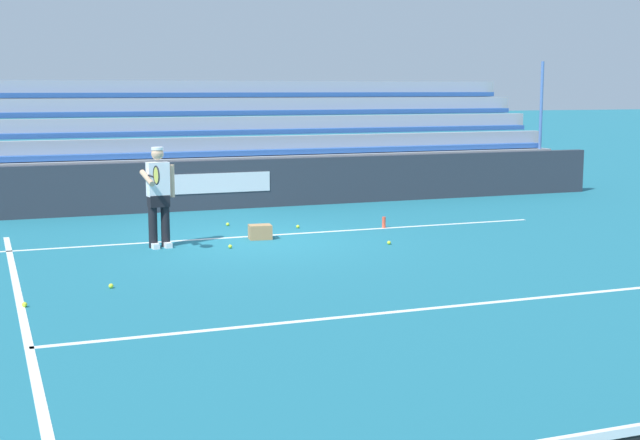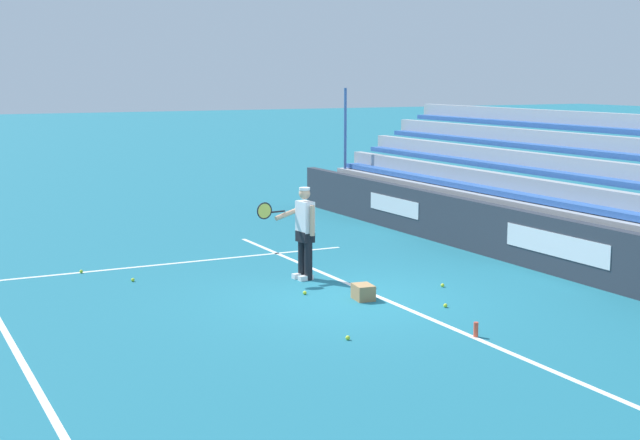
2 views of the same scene
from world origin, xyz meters
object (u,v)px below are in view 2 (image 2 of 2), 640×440
at_px(tennis_ball_far_right, 443,285).
at_px(tennis_ball_midcourt, 305,293).
at_px(water_bottle, 476,330).
at_px(tennis_ball_by_box, 348,338).
at_px(ball_box_cardboard, 363,292).
at_px(tennis_ball_far_left, 133,280).
at_px(tennis_player, 304,232).
at_px(tennis_ball_near_player, 445,305).
at_px(tennis_ball_toward_net, 81,271).

xyz_separation_m(tennis_ball_far_right, tennis_ball_midcourt, (0.62, 2.44, 0.00)).
bearing_deg(water_bottle, tennis_ball_by_box, 67.73).
xyz_separation_m(ball_box_cardboard, tennis_ball_far_left, (3.08, 3.11, -0.10)).
xyz_separation_m(tennis_player, tennis_ball_far_left, (1.22, 2.90, -0.86)).
bearing_deg(tennis_ball_by_box, tennis_ball_near_player, -69.26).
height_order(tennis_ball_toward_net, water_bottle, water_bottle).
distance_m(tennis_ball_midcourt, water_bottle, 3.57).
relative_size(tennis_ball_toward_net, tennis_ball_by_box, 1.00).
xyz_separation_m(tennis_ball_far_right, tennis_ball_toward_net, (4.09, 5.52, 0.00)).
bearing_deg(tennis_ball_far_left, tennis_player, -112.88).
bearing_deg(water_bottle, tennis_player, 7.39).
bearing_deg(tennis_ball_far_left, tennis_ball_midcourt, -134.29).
xyz_separation_m(tennis_ball_by_box, tennis_ball_far_left, (5.01, 1.76, 0.00)).
xyz_separation_m(tennis_ball_far_right, tennis_ball_near_player, (-1.20, 0.77, 0.00)).
relative_size(tennis_player, tennis_ball_toward_net, 25.98).
xyz_separation_m(tennis_player, water_bottle, (-4.49, -0.58, -0.78)).
height_order(ball_box_cardboard, tennis_ball_near_player, ball_box_cardboard).
relative_size(ball_box_cardboard, tennis_ball_far_right, 6.06).
xyz_separation_m(tennis_player, tennis_ball_toward_net, (2.38, 3.59, -0.86)).
xyz_separation_m(ball_box_cardboard, tennis_ball_far_right, (0.14, -1.72, -0.10)).
xyz_separation_m(tennis_ball_toward_net, tennis_ball_midcourt, (-3.48, -3.07, 0.00)).
distance_m(tennis_ball_midcourt, tennis_ball_near_player, 2.47).
distance_m(tennis_player, water_bottle, 4.60).
relative_size(tennis_ball_far_right, tennis_ball_near_player, 1.00).
relative_size(tennis_ball_near_player, tennis_ball_far_left, 1.00).
height_order(tennis_ball_midcourt, tennis_ball_far_left, same).
xyz_separation_m(tennis_player, ball_box_cardboard, (-1.86, -0.21, -0.76)).
xyz_separation_m(tennis_ball_far_right, water_bottle, (-2.77, 1.34, 0.08)).
relative_size(tennis_ball_far_right, tennis_ball_far_left, 1.00).
relative_size(tennis_player, tennis_ball_far_left, 25.98).
relative_size(tennis_ball_far_right, tennis_ball_toward_net, 1.00).
relative_size(tennis_ball_toward_net, tennis_ball_midcourt, 1.00).
xyz_separation_m(tennis_ball_midcourt, water_bottle, (-3.39, -1.10, 0.08)).
distance_m(tennis_player, tennis_ball_far_right, 2.72).
height_order(tennis_ball_far_left, water_bottle, water_bottle).
distance_m(tennis_ball_by_box, water_bottle, 1.87).
height_order(tennis_ball_far_right, tennis_ball_toward_net, same).
relative_size(tennis_ball_midcourt, tennis_ball_far_left, 1.00).
distance_m(ball_box_cardboard, tennis_ball_by_box, 2.36).
xyz_separation_m(tennis_player, tennis_ball_midcourt, (-1.10, 0.52, -0.86)).
distance_m(tennis_ball_midcourt, tennis_ball_far_left, 3.33).
relative_size(ball_box_cardboard, tennis_ball_midcourt, 6.06).
bearing_deg(water_bottle, ball_box_cardboard, 8.03).
height_order(tennis_ball_near_player, tennis_ball_far_left, same).
bearing_deg(tennis_ball_by_box, tennis_player, -16.80).
distance_m(ball_box_cardboard, tennis_ball_far_left, 4.38).
height_order(ball_box_cardboard, tennis_ball_far_right, ball_box_cardboard).
bearing_deg(tennis_ball_by_box, tennis_ball_toward_net, 21.67).
relative_size(tennis_ball_toward_net, water_bottle, 0.30).
relative_size(tennis_ball_near_player, water_bottle, 0.30).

